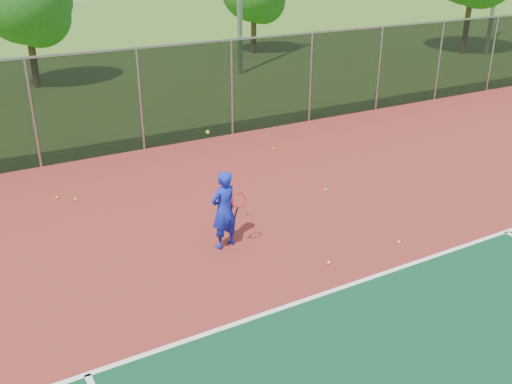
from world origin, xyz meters
The scene contains 10 objects.
court_apron centered at (0.00, 2.00, 0.01)m, with size 30.00×20.00×0.02m, color maroon.
fence_back centered at (0.00, 12.00, 1.56)m, with size 30.00×0.06×3.03m.
tennis_player centered at (-3.55, 5.44, 0.85)m, with size 0.67×0.67×2.51m.
practice_ball_0 centered at (-0.35, 3.75, 0.06)m, with size 0.07×0.07×0.07m, color yellow.
practice_ball_1 centered at (-6.07, 9.56, 0.06)m, with size 0.07×0.07×0.07m, color yellow.
practice_ball_2 centered at (-5.70, 9.23, 0.06)m, with size 0.07×0.07×0.07m, color yellow.
practice_ball_3 centered at (-0.08, 6.72, 0.06)m, with size 0.07×0.07×0.07m, color yellow.
practice_ball_4 centered at (0.38, 9.99, 0.06)m, with size 0.07×0.07×0.07m, color yellow.
practice_ball_5 centered at (-2.11, 3.80, 0.06)m, with size 0.07×0.07×0.07m, color yellow.
tree_back_left centered at (-4.24, 21.84, 3.56)m, with size 3.87×3.87×5.68m.
Camera 1 is at (-8.05, -3.85, 5.79)m, focal length 40.00 mm.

